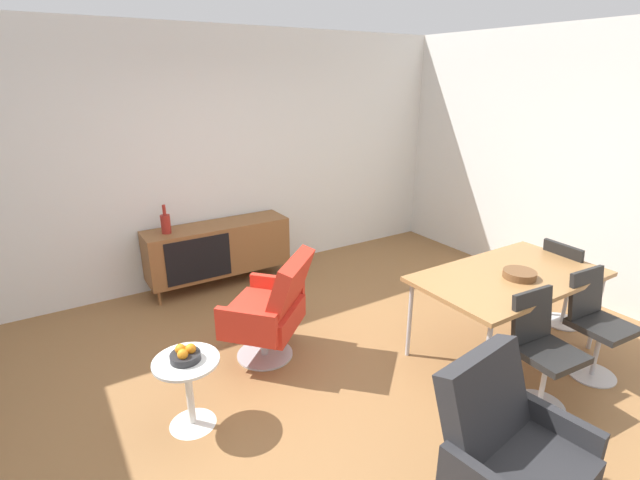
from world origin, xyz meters
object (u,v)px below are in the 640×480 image
object	(u,v)px
dining_chair_far_end	(566,280)
fruit_bowl	(185,355)
dining_chair_front_right	(595,321)
dining_chair_front_left	(542,347)
sideboard	(218,248)
side_table_round	(189,385)
dining_table	(510,279)
wooden_bowl_on_table	(520,274)
lounge_chair_red	(271,308)
armchair_black_shell	(509,453)
vase_cobalt	(166,223)

from	to	relation	value
dining_chair_far_end	fruit_bowl	bearing A→B (deg)	170.90
dining_chair_front_right	dining_chair_front_left	xyz separation A→B (m)	(-0.70, -0.00, 0.00)
sideboard	side_table_round	distance (m)	2.31
dining_table	side_table_round	bearing A→B (deg)	167.75
dining_chair_front_right	fruit_bowl	bearing A→B (deg)	159.06
dining_table	dining_chair_front_right	world-z (taller)	dining_chair_front_right
dining_chair_far_end	dining_chair_front_right	size ratio (longest dim) A/B	1.00
wooden_bowl_on_table	dining_chair_front_right	distance (m)	0.67
lounge_chair_red	side_table_round	xyz separation A→B (m)	(-0.84, -0.44, -0.15)
dining_table	dining_chair_far_end	distance (m)	0.92
dining_chair_front_right	fruit_bowl	size ratio (longest dim) A/B	4.28
wooden_bowl_on_table	armchair_black_shell	world-z (taller)	armchair_black_shell
fruit_bowl	side_table_round	bearing A→B (deg)	-66.55
sideboard	dining_table	distance (m)	3.08
lounge_chair_red	side_table_round	world-z (taller)	lounge_chair_red
dining_chair_far_end	armchair_black_shell	xyz separation A→B (m)	(-2.26, -1.06, -0.00)
dining_chair_far_end	dining_chair_front_left	bearing A→B (deg)	-155.48
dining_table	dining_chair_far_end	xyz separation A→B (m)	(0.89, 0.00, -0.23)
side_table_round	sideboard	bearing A→B (deg)	64.57
lounge_chair_red	fruit_bowl	size ratio (longest dim) A/B	4.73
vase_cobalt	dining_chair_front_right	xyz separation A→B (m)	(2.47, -3.20, -0.36)
dining_table	fruit_bowl	size ratio (longest dim) A/B	8.00
armchair_black_shell	dining_chair_front_left	bearing A→B (deg)	25.81
dining_table	armchair_black_shell	distance (m)	1.75
vase_cobalt	sideboard	bearing A→B (deg)	-0.20
lounge_chair_red	sideboard	bearing A→B (deg)	84.60
dining_chair_front_left	fruit_bowl	bearing A→B (deg)	153.27
dining_chair_far_end	armchair_black_shell	size ratio (longest dim) A/B	0.90
dining_chair_far_end	side_table_round	distance (m)	3.49
wooden_bowl_on_table	fruit_bowl	distance (m)	2.65
wooden_bowl_on_table	dining_chair_far_end	world-z (taller)	dining_chair_far_end
fruit_bowl	sideboard	bearing A→B (deg)	64.56
armchair_black_shell	fruit_bowl	xyz separation A→B (m)	(-1.18, 1.61, 0.09)
vase_cobalt	armchair_black_shell	distance (m)	3.79
wooden_bowl_on_table	armchair_black_shell	size ratio (longest dim) A/B	0.27
side_table_round	lounge_chair_red	bearing A→B (deg)	27.68
wooden_bowl_on_table	dining_chair_front_left	bearing A→B (deg)	-125.86
lounge_chair_red	side_table_round	size ratio (longest dim) A/B	1.82
dining_chair_far_end	armchair_black_shell	distance (m)	2.50
wooden_bowl_on_table	side_table_round	distance (m)	2.68
dining_chair_front_left	fruit_bowl	xyz separation A→B (m)	(-2.21, 1.11, 0.09)
sideboard	wooden_bowl_on_table	size ratio (longest dim) A/B	6.15
armchair_black_shell	fruit_bowl	bearing A→B (deg)	126.25
dining_table	dining_chair_front_right	distance (m)	0.70
dining_table	side_table_round	size ratio (longest dim) A/B	3.08
lounge_chair_red	armchair_black_shell	bearing A→B (deg)	-80.42
sideboard	dining_chair_front_right	size ratio (longest dim) A/B	1.87
sideboard	wooden_bowl_on_table	bearing A→B (deg)	-60.06
vase_cobalt	wooden_bowl_on_table	xyz separation A→B (m)	(2.11, -2.72, -0.06)
wooden_bowl_on_table	armchair_black_shell	distance (m)	1.72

